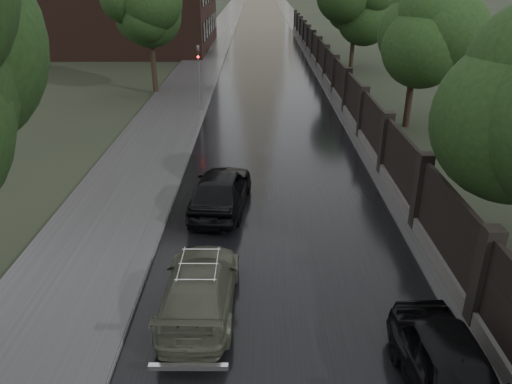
% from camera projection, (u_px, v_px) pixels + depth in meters
% --- Properties ---
extents(fence_right, '(0.45, 75.72, 2.70)m').
position_uv_depth(fence_right, '(331.00, 74.00, 36.68)').
color(fence_right, '#383533').
rests_on(fence_right, ground).
extents(tree_left_far, '(4.25, 4.25, 7.39)m').
position_uv_depth(tree_left_far, '(150.00, 15.00, 33.13)').
color(tree_left_far, black).
rests_on(tree_left_far, ground).
extents(tree_right_b, '(4.08, 4.08, 7.01)m').
position_uv_depth(tree_right_b, '(417.00, 34.00, 25.92)').
color(tree_right_b, black).
rests_on(tree_right_b, ground).
extents(tree_right_c, '(4.08, 4.08, 7.01)m').
position_uv_depth(tree_right_c, '(355.00, 9.00, 42.34)').
color(tree_right_c, black).
rests_on(tree_right_c, ground).
extents(traffic_light, '(0.16, 0.32, 4.00)m').
position_uv_depth(traffic_light, '(199.00, 73.00, 29.73)').
color(traffic_light, '#59595E').
rests_on(traffic_light, ground).
extents(volga_sedan, '(1.93, 4.56, 1.31)m').
position_uv_depth(volga_sedan, '(200.00, 287.00, 12.73)').
color(volga_sedan, '#424437').
rests_on(volga_sedan, ground).
extents(hatchback_left, '(2.33, 4.76, 1.56)m').
position_uv_depth(hatchback_left, '(221.00, 189.00, 18.06)').
color(hatchback_left, black).
rests_on(hatchback_left, ground).
extents(car_right_near, '(1.88, 4.31, 1.45)m').
position_uv_depth(car_right_near, '(453.00, 376.00, 9.88)').
color(car_right_near, black).
rests_on(car_right_near, ground).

